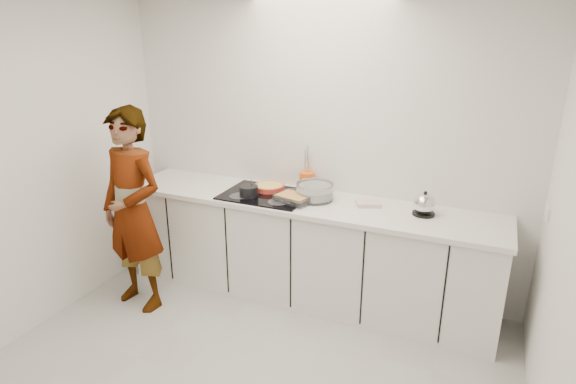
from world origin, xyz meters
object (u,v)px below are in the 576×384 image
at_px(mixing_bowl, 315,192).
at_px(utensil_crock, 307,181).
at_px(hob, 266,195).
at_px(saucepan, 249,191).
at_px(baking_dish, 294,198).
at_px(cook, 133,211).
at_px(kettle, 424,205).
at_px(tart_dish, 269,187).

bearing_deg(mixing_bowl, utensil_crock, 126.41).
distance_m(hob, saucepan, 0.16).
xyz_separation_m(baking_dish, cook, (-1.19, -0.57, -0.10)).
bearing_deg(kettle, utensil_crock, 169.69).
distance_m(tart_dish, mixing_bowl, 0.45).
bearing_deg(kettle, cook, -161.88).
xyz_separation_m(baking_dish, kettle, (1.02, 0.16, 0.04)).
distance_m(hob, tart_dish, 0.12).
height_order(baking_dish, cook, cook).
bearing_deg(hob, utensil_crock, 45.40).
bearing_deg(cook, kettle, 27.06).
xyz_separation_m(hob, cook, (-0.90, -0.64, -0.06)).
relative_size(hob, saucepan, 4.44).
distance_m(hob, utensil_crock, 0.39).
bearing_deg(mixing_bowl, kettle, 1.01).
distance_m(mixing_bowl, kettle, 0.89).
relative_size(baking_dish, cook, 0.19).
bearing_deg(utensil_crock, saucepan, -134.88).
xyz_separation_m(saucepan, cook, (-0.79, -0.53, -0.11)).
bearing_deg(kettle, saucepan, -172.36).
bearing_deg(tart_dish, hob, -79.58).
bearing_deg(hob, kettle, 3.73).
height_order(tart_dish, utensil_crock, utensil_crock).
bearing_deg(mixing_bowl, baking_dish, -133.03).
xyz_separation_m(utensil_crock, cook, (-1.17, -0.91, -0.14)).
distance_m(tart_dish, baking_dish, 0.36).
relative_size(tart_dish, saucepan, 1.80).
height_order(saucepan, kettle, kettle).
height_order(hob, baking_dish, baking_dish).
bearing_deg(saucepan, kettle, 7.64).
distance_m(saucepan, baking_dish, 0.40).
distance_m(saucepan, mixing_bowl, 0.56).
bearing_deg(tart_dish, saucepan, -111.31).
height_order(hob, tart_dish, tart_dish).
distance_m(tart_dish, cook, 1.16).
xyz_separation_m(hob, utensil_crock, (0.27, 0.27, 0.07)).
relative_size(hob, cook, 0.42).
height_order(baking_dish, mixing_bowl, mixing_bowl).
relative_size(mixing_bowl, kettle, 1.65).
xyz_separation_m(hob, mixing_bowl, (0.42, 0.07, 0.06)).
height_order(hob, mixing_bowl, mixing_bowl).
xyz_separation_m(tart_dish, cook, (-0.88, -0.75, -0.09)).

